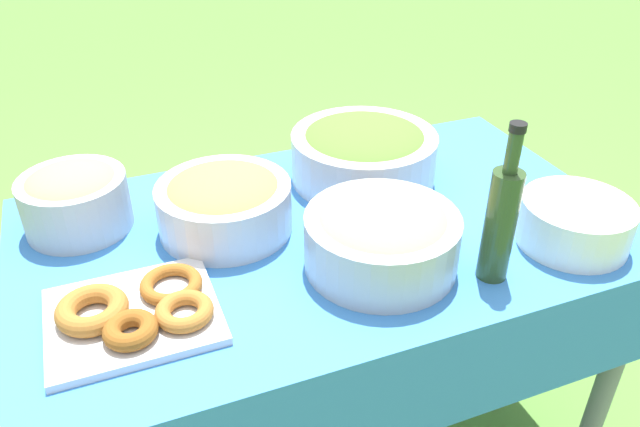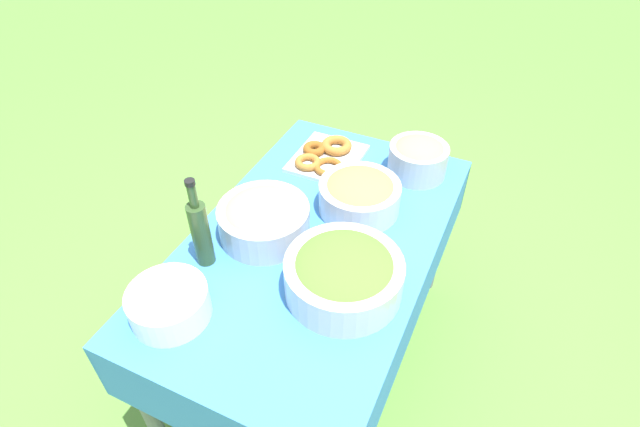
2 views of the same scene
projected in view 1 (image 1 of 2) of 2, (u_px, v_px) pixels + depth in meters
picnic_table at (325, 267)px, 1.40m from camera, size 1.30×0.77×0.71m
salad_bowl at (364, 152)px, 1.49m from camera, size 0.35×0.35×0.14m
pasta_bowl at (382, 236)px, 1.20m from camera, size 0.30×0.30×0.13m
donut_platter at (135, 312)px, 1.09m from camera, size 0.31×0.25×0.05m
plate_stack at (575, 223)px, 1.28m from camera, size 0.23×0.23×0.10m
olive_oil_bottle at (501, 220)px, 1.14m from camera, size 0.06×0.06×0.32m
bread_bowl at (74, 197)px, 1.31m from camera, size 0.22×0.22×0.14m
olive_bowl at (224, 202)px, 1.31m from camera, size 0.28×0.28×0.13m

